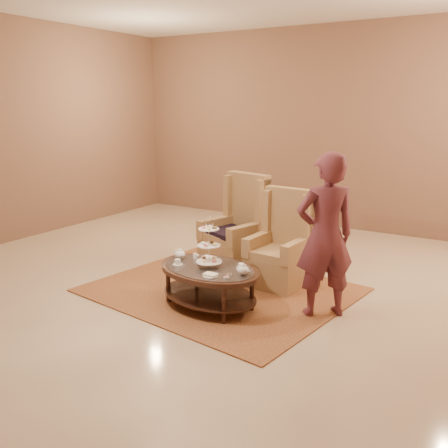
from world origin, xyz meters
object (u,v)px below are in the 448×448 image
Objects in this scene: armchair_left at (238,237)px; armchair_right at (281,253)px; tea_table at (209,274)px; person at (325,236)px.

armchair_left is 0.81m from armchair_right.
armchair_left reaches higher than tea_table.
armchair_right is 1.10m from person.
person is (1.54, -0.88, 0.43)m from armchair_left.
armchair_left is 0.74× the size of person.
tea_table is at bearing -58.01° from armchair_left.
tea_table is at bearing -21.79° from person.
armchair_right is (0.35, 1.07, 0.02)m from tea_table.
armchair_right is at bearing 82.85° from tea_table.
armchair_right is (0.77, -0.26, -0.04)m from armchair_left.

